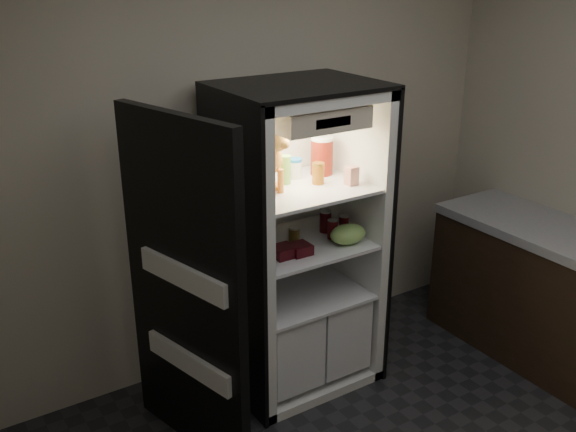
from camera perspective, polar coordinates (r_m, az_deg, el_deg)
name	(u,v)px	position (r m, az deg, el deg)	size (l,w,h in m)	color
room_shell	(487,197)	(2.64, 17.25, 1.61)	(3.60, 3.60, 3.60)	white
refrigerator	(294,261)	(3.92, 0.58, -4.00)	(0.90, 0.72, 1.88)	white
fridge_door	(185,295)	(3.32, -9.17, -6.91)	(0.28, 0.86, 1.85)	black
tabby_cat	(261,163)	(3.58, -2.39, 4.71)	(0.38, 0.41, 0.42)	orange
parmesan_shaker	(285,170)	(3.70, -0.25, 4.14)	(0.06, 0.06, 0.17)	green
mayo_tub	(295,168)	(3.81, 0.60, 4.27)	(0.09, 0.09, 0.12)	white
salsa_jar	(318,173)	(3.71, 2.70, 3.82)	(0.07, 0.07, 0.13)	maroon
pepper_jar	(322,156)	(3.88, 3.02, 5.38)	(0.14, 0.14, 0.23)	maroon
cream_carton	(352,176)	(3.71, 5.67, 3.59)	(0.06, 0.06, 0.11)	silver
soda_can_a	(325,221)	(3.94, 3.35, -0.48)	(0.07, 0.07, 0.13)	black
soda_can_b	(344,224)	(3.93, 4.99, -0.75)	(0.06, 0.06, 0.11)	black
soda_can_c	(333,229)	(3.85, 3.99, -1.16)	(0.06, 0.06, 0.12)	black
condiment_jar	(294,234)	(3.80, 0.54, -1.61)	(0.07, 0.07, 0.09)	brown
grape_bag	(348,234)	(3.79, 5.35, -1.61)	(0.23, 0.17, 0.11)	#7FBC58
berry_box_left	(283,251)	(3.61, -0.42, -3.17)	(0.12, 0.12, 0.06)	#4C0C12
berry_box_right	(300,249)	(3.65, 1.06, -2.96)	(0.12, 0.12, 0.06)	#4C0C12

